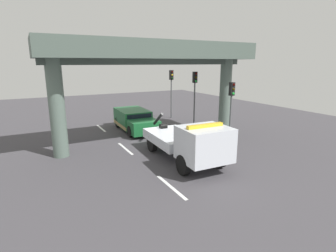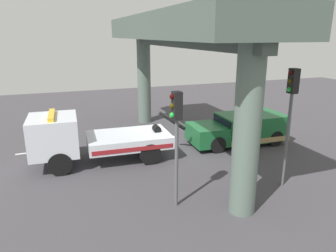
{
  "view_description": "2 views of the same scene",
  "coord_description": "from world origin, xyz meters",
  "px_view_note": "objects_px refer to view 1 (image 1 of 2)",
  "views": [
    {
      "loc": [
        15.29,
        -7.4,
        5.31
      ],
      "look_at": [
        0.81,
        0.36,
        1.34
      ],
      "focal_mm": 28.25,
      "sensor_mm": 36.0,
      "label": 1
    },
    {
      "loc": [
        5.06,
        13.97,
        5.73
      ],
      "look_at": [
        -0.2,
        -0.65,
        1.18
      ],
      "focal_mm": 33.47,
      "sensor_mm": 36.0,
      "label": 2
    }
  ],
  "objects_px": {
    "tow_truck_white": "(190,142)",
    "traffic_light_mid": "(232,98)",
    "towed_van_green": "(135,120)",
    "traffic_light_far": "(195,87)",
    "traffic_light_near": "(171,84)"
  },
  "relations": [
    {
      "from": "tow_truck_white",
      "to": "traffic_light_mid",
      "type": "relative_size",
      "value": 1.82
    },
    {
      "from": "towed_van_green",
      "to": "traffic_light_mid",
      "type": "bearing_deg",
      "value": 40.72
    },
    {
      "from": "towed_van_green",
      "to": "traffic_light_far",
      "type": "xyz_separation_m",
      "value": [
        1.2,
        4.91,
        2.54
      ]
    },
    {
      "from": "tow_truck_white",
      "to": "traffic_light_far",
      "type": "xyz_separation_m",
      "value": [
        -6.96,
        4.94,
        2.12
      ]
    },
    {
      "from": "traffic_light_far",
      "to": "traffic_light_mid",
      "type": "distance_m",
      "value": 4.52
    },
    {
      "from": "traffic_light_far",
      "to": "traffic_light_mid",
      "type": "relative_size",
      "value": 1.14
    },
    {
      "from": "traffic_light_near",
      "to": "traffic_light_far",
      "type": "xyz_separation_m",
      "value": [
        4.0,
        0.0,
        -0.02
      ]
    },
    {
      "from": "traffic_light_near",
      "to": "traffic_light_mid",
      "type": "height_order",
      "value": "traffic_light_near"
    },
    {
      "from": "tow_truck_white",
      "to": "traffic_light_far",
      "type": "bearing_deg",
      "value": 144.63
    },
    {
      "from": "traffic_light_far",
      "to": "traffic_light_mid",
      "type": "bearing_deg",
      "value": 0.0
    },
    {
      "from": "towed_van_green",
      "to": "traffic_light_mid",
      "type": "relative_size",
      "value": 1.32
    },
    {
      "from": "towed_van_green",
      "to": "traffic_light_far",
      "type": "relative_size",
      "value": 1.15
    },
    {
      "from": "tow_truck_white",
      "to": "traffic_light_near",
      "type": "xyz_separation_m",
      "value": [
        -10.96,
        4.94,
        2.14
      ]
    },
    {
      "from": "tow_truck_white",
      "to": "traffic_light_near",
      "type": "height_order",
      "value": "traffic_light_near"
    },
    {
      "from": "tow_truck_white",
      "to": "traffic_light_far",
      "type": "distance_m",
      "value": 8.79
    }
  ]
}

